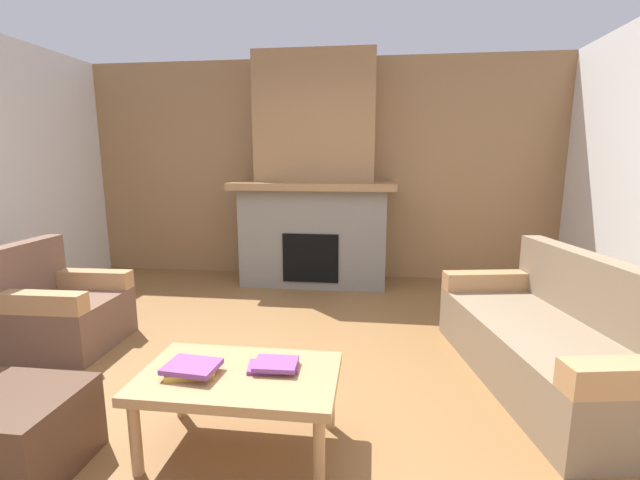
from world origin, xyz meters
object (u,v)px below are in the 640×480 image
fireplace (315,187)px  couch (555,341)px  ottoman (21,434)px  armchair (60,311)px  coffee_table (239,382)px

fireplace → couch: bearing=-49.0°
couch → ottoman: 3.13m
armchair → ottoman: bearing=-58.2°
couch → armchair: size_ratio=2.26×
couch → coffee_table: size_ratio=1.92×
coffee_table → fireplace: bearing=90.8°
armchair → ottoman: (0.83, -1.34, -0.09)m
armchair → coffee_table: armchair is taller
fireplace → armchair: fireplace is taller
fireplace → couch: fireplace is taller
couch → ottoman: bearing=-156.7°
coffee_table → couch: bearing=26.5°
fireplace → ottoman: fireplace is taller
fireplace → couch: 3.08m
couch → coffee_table: couch is taller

